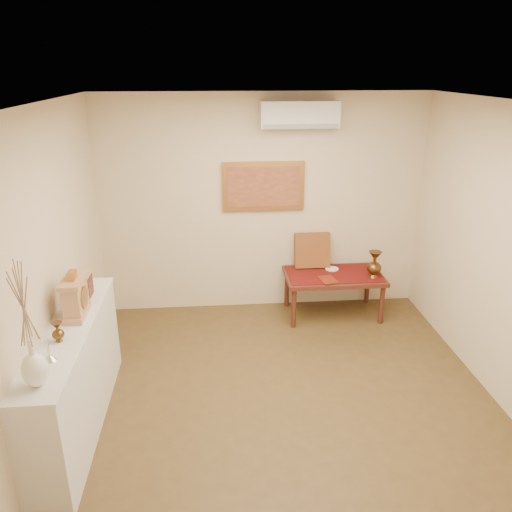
{
  "coord_description": "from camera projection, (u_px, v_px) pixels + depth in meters",
  "views": [
    {
      "loc": [
        -0.61,
        -3.7,
        2.98
      ],
      "look_at": [
        -0.18,
        1.15,
        1.11
      ],
      "focal_mm": 35.0,
      "sensor_mm": 36.0,
      "label": 1
    }
  ],
  "objects": [
    {
      "name": "white_vase",
      "position": [
        27.0,
        326.0,
        3.16
      ],
      "size": [
        0.17,
        0.17,
        0.9
      ],
      "primitive_type": null,
      "color": "white",
      "rests_on": "display_ledge"
    },
    {
      "name": "floor",
      "position": [
        287.0,
        413.0,
        4.56
      ],
      "size": [
        4.5,
        4.5,
        0.0
      ],
      "primitive_type": "plane",
      "color": "brown",
      "rests_on": "ground"
    },
    {
      "name": "low_table",
      "position": [
        334.0,
        279.0,
        6.2
      ],
      "size": [
        1.2,
        0.7,
        0.55
      ],
      "color": "#532218",
      "rests_on": "floor"
    },
    {
      "name": "cushion",
      "position": [
        312.0,
        250.0,
        6.32
      ],
      "size": [
        0.44,
        0.19,
        0.46
      ],
      "primitive_type": "cube",
      "rotation": [
        -0.21,
        0.0,
        0.0
      ],
      "color": "#601B13",
      "rests_on": "table_cloth"
    },
    {
      "name": "menu",
      "position": [
        328.0,
        280.0,
        5.99
      ],
      "size": [
        0.23,
        0.28,
        0.01
      ],
      "primitive_type": "cube",
      "rotation": [
        0.0,
        0.0,
        0.2
      ],
      "color": "#651E0D",
      "rests_on": "table_cloth"
    },
    {
      "name": "table_cloth",
      "position": [
        334.0,
        274.0,
        6.18
      ],
      "size": [
        1.14,
        0.59,
        0.01
      ],
      "primitive_type": "cube",
      "color": "#5F110F",
      "rests_on": "low_table"
    },
    {
      "name": "brass_urn_small",
      "position": [
        57.0,
        329.0,
        3.82
      ],
      "size": [
        0.09,
        0.09,
        0.21
      ],
      "primitive_type": null,
      "color": "brown",
      "rests_on": "display_ledge"
    },
    {
      "name": "wooden_chest",
      "position": [
        82.0,
        285.0,
        4.54
      ],
      "size": [
        0.16,
        0.21,
        0.24
      ],
      "color": "tan",
      "rests_on": "display_ledge"
    },
    {
      "name": "ac_unit",
      "position": [
        299.0,
        114.0,
        5.68
      ],
      "size": [
        0.9,
        0.25,
        0.3
      ],
      "color": "silver",
      "rests_on": "wall_back"
    },
    {
      "name": "candlestick",
      "position": [
        48.0,
        348.0,
        3.57
      ],
      "size": [
        0.1,
        0.1,
        0.21
      ],
      "primitive_type": null,
      "color": "silver",
      "rests_on": "display_ledge"
    },
    {
      "name": "plate",
      "position": [
        332.0,
        269.0,
        6.31
      ],
      "size": [
        0.17,
        0.17,
        0.01
      ],
      "primitive_type": "cylinder",
      "color": "white",
      "rests_on": "table_cloth"
    },
    {
      "name": "mantel_clock",
      "position": [
        75.0,
        297.0,
        4.18
      ],
      "size": [
        0.17,
        0.36,
        0.41
      ],
      "color": "tan",
      "rests_on": "display_ledge"
    },
    {
      "name": "brass_urn_tall",
      "position": [
        375.0,
        261.0,
        6.02
      ],
      "size": [
        0.18,
        0.18,
        0.4
      ],
      "primitive_type": null,
      "color": "brown",
      "rests_on": "table_cloth"
    },
    {
      "name": "ceiling",
      "position": [
        295.0,
        106.0,
        3.59
      ],
      "size": [
        4.5,
        4.5,
        0.0
      ],
      "primitive_type": "plane",
      "rotation": [
        3.14,
        0.0,
        0.0
      ],
      "color": "white",
      "rests_on": "ground"
    },
    {
      "name": "wall_front",
      "position": [
        377.0,
        503.0,
        1.98
      ],
      "size": [
        4.0,
        0.02,
        2.7
      ],
      "primitive_type": "cube",
      "color": "beige",
      "rests_on": "ground"
    },
    {
      "name": "display_ledge",
      "position": [
        76.0,
        378.0,
        4.23
      ],
      "size": [
        0.37,
        2.02,
        0.98
      ],
      "color": "silver",
      "rests_on": "floor"
    },
    {
      "name": "wall_left",
      "position": [
        39.0,
        287.0,
        3.91
      ],
      "size": [
        0.02,
        4.5,
        2.7
      ],
      "primitive_type": "cube",
      "color": "beige",
      "rests_on": "ground"
    },
    {
      "name": "wall_back",
      "position": [
        263.0,
        206.0,
        6.17
      ],
      "size": [
        4.0,
        0.02,
        2.7
      ],
      "primitive_type": "cube",
      "color": "beige",
      "rests_on": "ground"
    },
    {
      "name": "painting",
      "position": [
        263.0,
        186.0,
        6.05
      ],
      "size": [
        1.0,
        0.06,
        0.6
      ],
      "color": "#B47639",
      "rests_on": "wall_back"
    }
  ]
}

